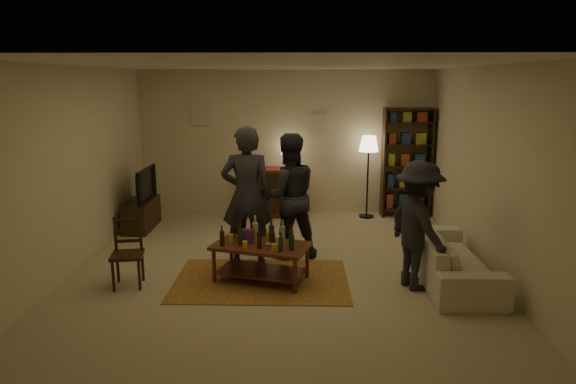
{
  "coord_description": "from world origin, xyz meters",
  "views": [
    {
      "loc": [
        0.27,
        -6.66,
        2.52
      ],
      "look_at": [
        0.11,
        0.1,
        1.03
      ],
      "focal_mm": 32.0,
      "sensor_mm": 36.0,
      "label": 1
    }
  ],
  "objects_px": {
    "dining_chair": "(128,250)",
    "bookshelf": "(407,161)",
    "sofa": "(451,257)",
    "coffee_table": "(261,249)",
    "person_right": "(288,196)",
    "tv_stand": "(141,207)",
    "dresser": "(275,191)",
    "person_left": "(247,196)",
    "floor_lamp": "(369,149)",
    "person_by_sofa": "(418,226)"
  },
  "relations": [
    {
      "from": "dining_chair",
      "to": "person_right",
      "type": "relative_size",
      "value": 0.49
    },
    {
      "from": "floor_lamp",
      "to": "sofa",
      "type": "bearing_deg",
      "value": -77.41
    },
    {
      "from": "dining_chair",
      "to": "sofa",
      "type": "distance_m",
      "value": 4.07
    },
    {
      "from": "tv_stand",
      "to": "person_right",
      "type": "distance_m",
      "value": 2.94
    },
    {
      "from": "dining_chair",
      "to": "person_right",
      "type": "bearing_deg",
      "value": 19.79
    },
    {
      "from": "person_by_sofa",
      "to": "tv_stand",
      "type": "bearing_deg",
      "value": 37.15
    },
    {
      "from": "tv_stand",
      "to": "sofa",
      "type": "height_order",
      "value": "tv_stand"
    },
    {
      "from": "tv_stand",
      "to": "floor_lamp",
      "type": "xyz_separation_m",
      "value": [
        3.96,
        0.85,
        0.89
      ]
    },
    {
      "from": "dining_chair",
      "to": "bookshelf",
      "type": "relative_size",
      "value": 0.43
    },
    {
      "from": "dresser",
      "to": "sofa",
      "type": "relative_size",
      "value": 0.65
    },
    {
      "from": "bookshelf",
      "to": "floor_lamp",
      "type": "bearing_deg",
      "value": -169.86
    },
    {
      "from": "floor_lamp",
      "to": "person_right",
      "type": "xyz_separation_m",
      "value": [
        -1.41,
        -2.22,
        -0.38
      ]
    },
    {
      "from": "floor_lamp",
      "to": "person_right",
      "type": "bearing_deg",
      "value": -122.45
    },
    {
      "from": "dining_chair",
      "to": "dresser",
      "type": "height_order",
      "value": "dresser"
    },
    {
      "from": "person_by_sofa",
      "to": "bookshelf",
      "type": "bearing_deg",
      "value": -31.07
    },
    {
      "from": "bookshelf",
      "to": "floor_lamp",
      "type": "relative_size",
      "value": 1.33
    },
    {
      "from": "sofa",
      "to": "coffee_table",
      "type": "bearing_deg",
      "value": 92.42
    },
    {
      "from": "tv_stand",
      "to": "dresser",
      "type": "xyz_separation_m",
      "value": [
        2.25,
        0.91,
        0.09
      ]
    },
    {
      "from": "person_left",
      "to": "person_by_sofa",
      "type": "bearing_deg",
      "value": 158.76
    },
    {
      "from": "person_right",
      "to": "person_by_sofa",
      "type": "relative_size",
      "value": 1.13
    },
    {
      "from": "person_left",
      "to": "person_by_sofa",
      "type": "xyz_separation_m",
      "value": [
        2.15,
        -0.81,
        -0.17
      ]
    },
    {
      "from": "bookshelf",
      "to": "person_left",
      "type": "xyz_separation_m",
      "value": [
        -2.7,
        -2.64,
        -0.07
      ]
    },
    {
      "from": "sofa",
      "to": "tv_stand",
      "type": "bearing_deg",
      "value": 64.66
    },
    {
      "from": "sofa",
      "to": "person_left",
      "type": "xyz_separation_m",
      "value": [
        -2.65,
        0.54,
        0.66
      ]
    },
    {
      "from": "sofa",
      "to": "person_by_sofa",
      "type": "bearing_deg",
      "value": 118.21
    },
    {
      "from": "dining_chair",
      "to": "person_left",
      "type": "bearing_deg",
      "value": 20.61
    },
    {
      "from": "dresser",
      "to": "person_by_sofa",
      "type": "distance_m",
      "value": 3.89
    },
    {
      "from": "coffee_table",
      "to": "person_right",
      "type": "height_order",
      "value": "person_right"
    },
    {
      "from": "floor_lamp",
      "to": "person_left",
      "type": "relative_size",
      "value": 0.79
    },
    {
      "from": "dining_chair",
      "to": "person_by_sofa",
      "type": "height_order",
      "value": "person_by_sofa"
    },
    {
      "from": "tv_stand",
      "to": "bookshelf",
      "type": "xyz_separation_m",
      "value": [
        4.69,
        0.98,
        0.65
      ]
    },
    {
      "from": "dresser",
      "to": "person_left",
      "type": "bearing_deg",
      "value": -95.81
    },
    {
      "from": "tv_stand",
      "to": "person_left",
      "type": "relative_size",
      "value": 0.55
    },
    {
      "from": "coffee_table",
      "to": "floor_lamp",
      "type": "height_order",
      "value": "floor_lamp"
    },
    {
      "from": "dining_chair",
      "to": "tv_stand",
      "type": "xyz_separation_m",
      "value": [
        -0.58,
        2.47,
        -0.07
      ]
    },
    {
      "from": "dresser",
      "to": "floor_lamp",
      "type": "distance_m",
      "value": 1.89
    },
    {
      "from": "person_right",
      "to": "sofa",
      "type": "bearing_deg",
      "value": 143.49
    },
    {
      "from": "tv_stand",
      "to": "person_by_sofa",
      "type": "relative_size",
      "value": 0.67
    },
    {
      "from": "tv_stand",
      "to": "person_right",
      "type": "bearing_deg",
      "value": -28.24
    },
    {
      "from": "bookshelf",
      "to": "person_by_sofa",
      "type": "relative_size",
      "value": 1.27
    },
    {
      "from": "dining_chair",
      "to": "sofa",
      "type": "relative_size",
      "value": 0.42
    },
    {
      "from": "bookshelf",
      "to": "sofa",
      "type": "xyz_separation_m",
      "value": [
        -0.05,
        -3.18,
        -0.73
      ]
    },
    {
      "from": "tv_stand",
      "to": "dresser",
      "type": "relative_size",
      "value": 0.78
    },
    {
      "from": "tv_stand",
      "to": "person_by_sofa",
      "type": "xyz_separation_m",
      "value": [
        4.14,
        -2.47,
        0.41
      ]
    },
    {
      "from": "person_right",
      "to": "dresser",
      "type": "bearing_deg",
      "value": -97.42
    },
    {
      "from": "person_left",
      "to": "person_right",
      "type": "bearing_deg",
      "value": -153.58
    },
    {
      "from": "dresser",
      "to": "person_right",
      "type": "xyz_separation_m",
      "value": [
        0.3,
        -2.28,
        0.42
      ]
    },
    {
      "from": "tv_stand",
      "to": "person_right",
      "type": "height_order",
      "value": "person_right"
    },
    {
      "from": "tv_stand",
      "to": "sofa",
      "type": "bearing_deg",
      "value": -25.34
    },
    {
      "from": "coffee_table",
      "to": "dining_chair",
      "type": "relative_size",
      "value": 1.51
    }
  ]
}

